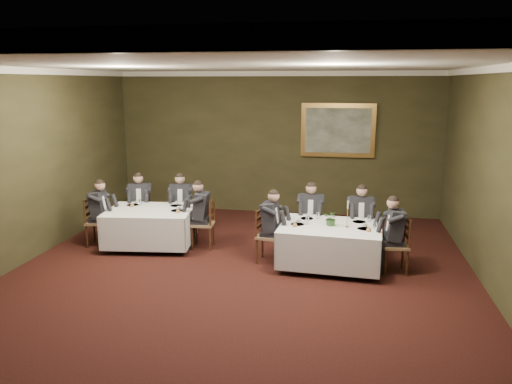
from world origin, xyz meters
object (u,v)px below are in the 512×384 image
(table_second, at_px, (150,225))
(diner_main_endright, at_px, (395,244))
(chair_main_backright, at_px, (359,238))
(chair_sec_backleft, at_px, (141,220))
(diner_sec_endright, at_px, (203,223))
(candlestick, at_px, (347,217))
(diner_main_endleft, at_px, (269,235))
(chair_main_backleft, at_px, (310,235))
(chair_sec_endleft, at_px, (99,232))
(diner_main_backright, at_px, (360,227))
(chair_sec_endright, at_px, (204,234))
(chair_main_endright, at_px, (395,257))
(diner_sec_backright, at_px, (182,211))
(painting, at_px, (338,130))
(diner_main_backleft, at_px, (310,224))
(diner_sec_backleft, at_px, (140,211))
(chair_sec_backright, at_px, (182,221))
(table_main, at_px, (330,243))
(diner_sec_endleft, at_px, (98,221))
(centerpiece, at_px, (332,217))
(chair_main_endleft, at_px, (268,246))

(table_second, bearing_deg, diner_main_endright, -6.84)
(chair_main_backright, distance_m, chair_sec_backleft, 4.70)
(diner_sec_endright, distance_m, candlestick, 2.93)
(table_second, xyz_separation_m, candlestick, (3.87, -0.54, 0.49))
(diner_main_endleft, relative_size, candlestick, 2.76)
(chair_main_backleft, relative_size, chair_sec_endleft, 1.00)
(table_second, height_order, diner_main_backright, diner_main_backright)
(diner_main_backright, height_order, chair_sec_endright, diner_main_backright)
(chair_main_endright, xyz_separation_m, diner_sec_backright, (-4.37, 1.47, 0.23))
(chair_main_backleft, bearing_deg, chair_main_backright, 175.07)
(diner_main_backright, bearing_deg, chair_sec_backleft, -8.39)
(chair_main_endright, height_order, painting, painting)
(chair_sec_endright, relative_size, candlestick, 2.05)
(diner_sec_backright, bearing_deg, diner_main_backleft, 160.49)
(diner_sec_backleft, bearing_deg, chair_main_backleft, 157.16)
(chair_sec_backright, bearing_deg, table_main, 146.41)
(chair_sec_endright, bearing_deg, diner_main_backleft, -85.86)
(chair_sec_backright, bearing_deg, chair_main_endright, 151.24)
(chair_sec_endleft, relative_size, candlestick, 2.05)
(table_main, height_order, diner_main_endright, diner_main_endright)
(chair_main_backright, relative_size, diner_sec_endleft, 0.74)
(diner_main_backright, xyz_separation_m, candlestick, (-0.25, -0.92, 0.43))
(diner_main_endright, distance_m, diner_sec_endright, 3.71)
(table_main, height_order, diner_sec_backright, diner_sec_backright)
(chair_main_backleft, height_order, centerpiece, centerpiece)
(chair_main_endleft, distance_m, painting, 4.13)
(diner_sec_endright, bearing_deg, chair_main_backleft, -85.58)
(chair_sec_backright, bearing_deg, chair_sec_endleft, 26.59)
(diner_main_backleft, height_order, diner_main_backright, same)
(chair_main_backright, bearing_deg, chair_sec_endright, 1.75)
(diner_main_endright, height_order, diner_sec_endleft, same)
(table_second, distance_m, chair_main_endleft, 2.50)
(chair_main_backright, bearing_deg, diner_main_backright, 90.00)
(chair_sec_backleft, distance_m, painting, 5.08)
(table_second, bearing_deg, chair_main_backright, 5.40)
(diner_main_backleft, relative_size, chair_sec_backleft, 1.35)
(chair_sec_backright, height_order, chair_sec_endright, same)
(chair_main_backleft, relative_size, chair_main_backright, 1.00)
(table_main, distance_m, diner_main_backright, 1.02)
(diner_main_backright, xyz_separation_m, diner_main_endright, (0.58, -0.94, 0.00))
(diner_main_endleft, distance_m, chair_sec_backright, 2.53)
(table_second, relative_size, candlestick, 3.78)
(diner_main_backright, relative_size, centerpiece, 4.55)
(diner_sec_backleft, distance_m, centerpiece, 4.37)
(chair_main_endright, relative_size, candlestick, 2.05)
(table_second, height_order, painting, painting)
(diner_sec_endleft, distance_m, candlestick, 4.96)
(diner_sec_backright, xyz_separation_m, diner_sec_endleft, (-1.40, -1.04, 0.00))
(chair_sec_endright, distance_m, chair_sec_endleft, 2.15)
(diner_main_backright, distance_m, candlestick, 1.04)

